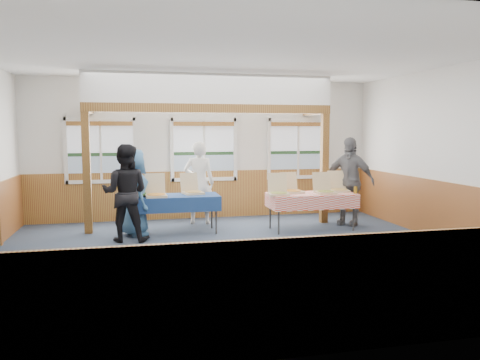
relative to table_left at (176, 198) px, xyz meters
name	(u,v)px	position (x,y,z in m)	size (l,w,h in m)	color
floor	(235,256)	(0.78, -1.93, -0.70)	(8.00, 8.00, 0.00)	#2C3647
ceiling	(235,56)	(0.78, -1.93, 2.50)	(8.00, 8.00, 0.00)	white
wall_back	(204,149)	(0.78, 1.57, 0.90)	(8.00, 8.00, 0.00)	silver
wall_front	(319,180)	(0.78, -5.43, 0.90)	(8.00, 8.00, 0.00)	silver
wall_right	(454,155)	(4.78, -1.93, 0.90)	(8.00, 8.00, 0.00)	silver
wainscot_back	(204,194)	(0.78, 1.54, -0.15)	(7.98, 0.05, 1.10)	brown
wainscot_front	(316,296)	(0.78, -5.41, -0.15)	(7.98, 0.05, 1.10)	brown
wainscot_right	(450,213)	(4.76, -1.93, -0.15)	(0.05, 6.98, 1.10)	brown
window_left	(101,147)	(-1.52, 1.52, 0.98)	(1.56, 0.10, 1.46)	white
window_mid	(204,146)	(0.78, 1.52, 0.98)	(1.56, 0.10, 1.46)	white
window_right	(298,145)	(3.08, 1.52, 0.98)	(1.56, 0.10, 1.46)	white
post_left	(87,173)	(-1.72, 0.37, 0.50)	(0.15, 0.15, 2.40)	brown
post_right	(324,169)	(3.28, 0.37, 0.50)	(0.15, 0.15, 2.40)	brown
cross_beam	(212,108)	(0.78, 0.37, 1.79)	(5.15, 0.18, 0.18)	brown
table_left	(176,198)	(0.00, 0.00, 0.00)	(1.83, 1.24, 0.76)	#323232
table_right	(312,196)	(2.74, -0.29, 0.00)	(1.93, 1.36, 0.76)	#323232
pizza_box_a	(156,193)	(-0.40, -0.11, 0.13)	(0.42, 0.50, 0.44)	#CCB788
pizza_box_b	(192,191)	(0.34, 0.16, 0.13)	(0.47, 0.54, 0.41)	#CCB788
pizza_box_c	(278,192)	(1.99, -0.39, 0.13)	(0.46, 0.53, 0.42)	#CCB788
pizza_box_d	(292,189)	(2.38, -0.10, 0.13)	(0.42, 0.49, 0.41)	#CCB788
pizza_box_e	(325,190)	(2.99, -0.37, 0.13)	(0.39, 0.48, 0.42)	#CCB788
pizza_box_f	(339,188)	(3.40, -0.15, 0.13)	(0.47, 0.54, 0.42)	#CCB788
veggie_tray	(138,195)	(-0.75, 0.00, 0.09)	(0.42, 0.42, 0.10)	black
drink_glass	(356,190)	(3.59, -0.54, 0.14)	(0.07, 0.07, 0.15)	#886316
woman_white	(199,183)	(0.57, 0.83, 0.21)	(0.66, 0.43, 1.81)	silver
woman_black	(125,193)	(-0.97, -0.47, 0.20)	(0.87, 0.68, 1.79)	black
man_blue	(134,192)	(-0.81, -0.04, 0.15)	(0.82, 0.54, 1.69)	#3B6994
person_grey	(349,181)	(3.72, 0.06, 0.25)	(1.11, 0.46, 1.90)	slate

